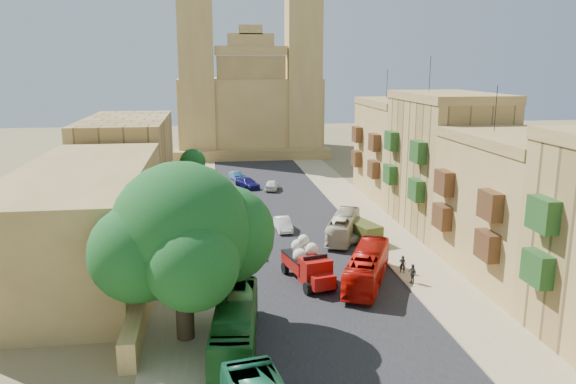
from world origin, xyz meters
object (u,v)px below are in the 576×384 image
object	(u,v)px
street_tree_c	(190,180)
bus_green_north	(235,325)
bus_cream_east	(343,227)
car_blue_a	(250,247)
car_dkblue	(248,183)
street_tree_a	(181,251)
olive_pickup	(362,232)
pedestrian_a	(403,264)
street_tree_b	(187,203)
red_truck	(308,263)
church	(249,103)
car_white_b	(272,185)
pedestrian_c	(412,274)
street_tree_d	(193,162)
bus_red_east	(367,267)
car_cream	(341,235)
car_white_a	(283,224)
car_blue_b	(236,176)
ficus_tree	(183,237)

from	to	relation	value
street_tree_c	bus_green_north	distance (m)	33.89
bus_cream_east	car_blue_a	distance (m)	9.92
car_blue_a	car_dkblue	distance (m)	27.77
street_tree_c	bus_cream_east	distance (m)	20.31
street_tree_a	olive_pickup	size ratio (longest dim) A/B	0.92
car_dkblue	pedestrian_a	size ratio (longest dim) A/B	3.18
street_tree_b	red_truck	distance (m)	15.53
church	pedestrian_a	distance (m)	66.82
street_tree_c	pedestrian_a	xyz separation A→B (m)	(17.50, -23.20, -2.81)
car_white_b	bus_green_north	bearing A→B (deg)	94.03
street_tree_c	pedestrian_c	bearing A→B (deg)	-55.50
bus_green_north	car_white_b	world-z (taller)	bus_green_north
street_tree_d	car_dkblue	xyz separation A→B (m)	(7.33, -1.24, -2.92)
car_blue_a	car_white_b	size ratio (longest dim) A/B	1.04
bus_red_east	bus_cream_east	size ratio (longest dim) A/B	1.10
church	red_truck	bearing A→B (deg)	-90.36
street_tree_a	bus_cream_east	size ratio (longest dim) A/B	0.50
street_tree_d	car_cream	xyz separation A→B (m)	(14.55, -26.17, -3.01)
church	car_dkblue	xyz separation A→B (m)	(-2.67, -31.85, -8.83)
bus_red_east	olive_pickup	bearing A→B (deg)	-78.95
street_tree_d	olive_pickup	xyz separation A→B (m)	(16.50, -26.49, -2.70)
bus_cream_east	car_white_a	bearing A→B (deg)	-11.33
pedestrian_c	red_truck	bearing A→B (deg)	-116.90
church	car_blue_b	xyz separation A→B (m)	(-3.89, -26.08, -8.91)
street_tree_b	car_cream	distance (m)	15.04
bus_red_east	car_white_a	size ratio (longest dim) A/B	2.38
bus_red_east	car_cream	distance (m)	10.90
church	street_tree_d	world-z (taller)	church
car_dkblue	church	bearing A→B (deg)	60.84
ficus_tree	street_tree_a	world-z (taller)	ficus_tree
street_tree_a	bus_cream_east	distance (m)	18.24
red_truck	bus_red_east	bearing A→B (deg)	-12.80
car_cream	car_white_b	size ratio (longest dim) A/B	1.03
street_tree_c	car_cream	world-z (taller)	street_tree_c
street_tree_a	car_white_b	distance (m)	34.73
red_truck	car_white_a	world-z (taller)	red_truck
pedestrian_c	olive_pickup	bearing A→B (deg)	168.58
church	car_dkblue	bearing A→B (deg)	-94.78
ficus_tree	bus_green_north	world-z (taller)	ficus_tree
church	car_white_b	bearing A→B (deg)	-89.15
street_tree_d	bus_red_east	distance (m)	39.66
street_tree_c	bus_cream_east	size ratio (longest dim) A/B	0.60
red_truck	bus_green_north	xyz separation A→B (m)	(-6.08, -9.61, -0.13)
olive_pickup	pedestrian_c	size ratio (longest dim) A/B	3.07
red_truck	bus_cream_east	world-z (taller)	red_truck
car_blue_b	car_dkblue	bearing A→B (deg)	-93.98
bus_cream_east	car_white_b	bearing A→B (deg)	-56.64
street_tree_c	street_tree_d	xyz separation A→B (m)	(-0.00, 12.00, 0.05)
street_tree_d	car_white_a	size ratio (longest dim) A/B	1.33
car_white_b	car_white_a	bearing A→B (deg)	100.34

